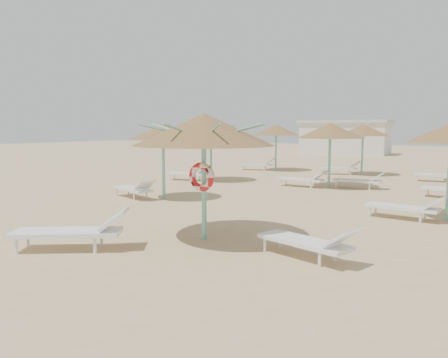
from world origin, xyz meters
The scene contains 6 objects.
ground centered at (0.00, 0.00, 0.00)m, with size 120.00×120.00×0.00m, color tan.
main_palapa centered at (-0.07, 0.31, 2.45)m, with size 3.15×3.15×2.82m.
lounger_main_a centered at (-1.91, -1.75, 0.40)m, with size 2.33×1.85×0.85m.
lounger_main_b centered at (2.50, 0.03, 0.35)m, with size 2.11×1.18×0.73m.
palapa_field centered at (1.84, 10.74, 2.31)m, with size 19.71×14.29×2.71m.
service_hut centered at (-6.00, 35.00, 1.64)m, with size 8.40×4.40×3.25m.
Camera 1 is at (5.15, -7.81, 2.49)m, focal length 35.00 mm.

